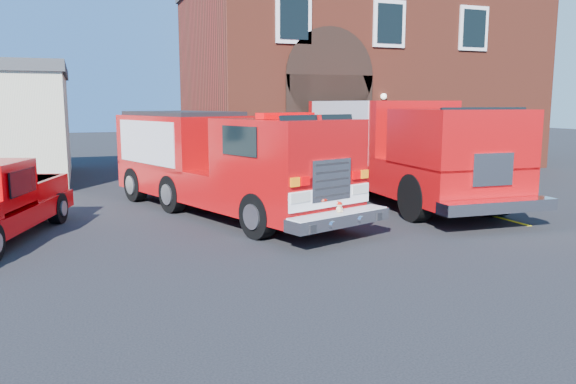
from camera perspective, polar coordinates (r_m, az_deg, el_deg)
name	(u,v)px	position (r m, az deg, el deg)	size (l,w,h in m)	color
ground	(268,245)	(11.81, -2.04, -5.38)	(100.00, 100.00, 0.00)	black
parking_stripe_near	(488,215)	(15.85, 19.65, -2.18)	(0.12, 3.00, 0.01)	yellow
parking_stripe_mid	(423,197)	(18.20, 13.60, -0.51)	(0.12, 3.00, 0.01)	yellow
parking_stripe_far	(376,184)	(20.73, 8.97, 0.77)	(0.12, 3.00, 0.01)	yellow
fire_station	(353,76)	(27.88, 6.58, 11.66)	(15.20, 10.20, 8.45)	maroon
fire_engine	(222,161)	(15.09, -6.71, 3.15)	(5.22, 9.15, 2.72)	black
secondary_truck	(398,146)	(17.52, 11.14, 4.60)	(3.28, 9.39, 3.01)	black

